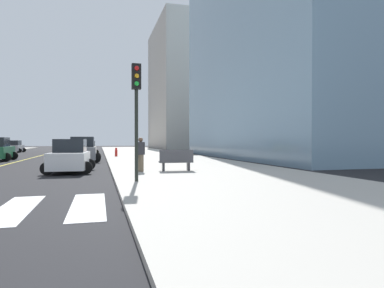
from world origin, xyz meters
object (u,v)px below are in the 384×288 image
Objects in this scene: car_silver_fifth at (15,147)px; park_bench at (176,161)px; traffic_light_near_corner at (136,99)px; car_white_third at (70,157)px; car_gray_nearest at (83,150)px; pedestrian_waiting_east at (141,153)px; car_yellow_seventh at (89,148)px; car_blue_sixth at (67,147)px; fire_hydrant at (116,152)px.

car_silver_fifth is 2.20× the size of park_bench.
car_white_third is at bearing -65.07° from traffic_light_near_corner.
park_bench is (5.25, -11.42, -0.28)m from car_gray_nearest.
park_bench is 1.03× the size of pedestrian_waiting_east.
traffic_light_near_corner is 4.83m from pedestrian_waiting_east.
car_yellow_seventh is at bearing -88.12° from car_white_third.
car_blue_sixth is 4.81× the size of fire_hydrant.
car_blue_sixth is 9.24m from car_yellow_seventh.
pedestrian_waiting_east reaches higher than car_white_third.
fire_hydrant is (-0.43, 17.50, -0.55)m from pedestrian_waiting_east.
car_silver_fifth is at bearing -67.05° from car_gray_nearest.
pedestrian_waiting_east is at bearing 103.69° from car_blue_sixth.
pedestrian_waiting_east reaches higher than car_yellow_seventh.
car_silver_fifth is 1.04× the size of car_yellow_seventh.
car_yellow_seventh is at bearing 113.39° from car_blue_sixth.
car_yellow_seventh is 0.83× the size of traffic_light_near_corner.
car_blue_sixth is at bearing 163.00° from pedestrian_waiting_east.
car_yellow_seventh is 8.22m from fire_hydrant.
pedestrian_waiting_east reaches higher than car_silver_fifth.
car_silver_fifth is (-10.50, 35.05, -0.03)m from car_white_third.
car_blue_sixth is 1.11× the size of car_yellow_seventh.
traffic_light_near_corner is (5.94, -38.03, 2.54)m from car_blue_sixth.
traffic_light_near_corner is at bearing 101.53° from car_blue_sixth.
car_blue_sixth is 38.57m from traffic_light_near_corner.
fire_hydrant is (2.90, -7.68, -0.23)m from car_yellow_seventh.
car_gray_nearest is 13.89m from car_yellow_seventh.
car_silver_fifth is 40.69m from park_bench.
pedestrian_waiting_east is at bearing 151.26° from car_white_third.
fire_hydrant is at bearing 113.37° from car_blue_sixth.
car_gray_nearest is 1.15× the size of car_silver_fifth.
pedestrian_waiting_east is (3.65, -2.23, 0.27)m from car_white_third.
park_bench is 1.92m from pedestrian_waiting_east.
pedestrian_waiting_east is (3.39, -11.30, 0.16)m from car_gray_nearest.
car_silver_fifth is at bearing -70.64° from car_white_third.
park_bench is 2.06× the size of fire_hydrant.
car_blue_sixth is 2.33× the size of park_bench.
car_yellow_seventh is 2.11× the size of park_bench.
car_gray_nearest is 12.58m from park_bench.
car_white_third is at bearing -149.45° from pedestrian_waiting_east.
fire_hydrant is (13.73, -19.78, -0.25)m from car_silver_fifth.
car_gray_nearest reaches higher than park_bench.
car_gray_nearest is at bearing -80.02° from traffic_light_near_corner.
car_gray_nearest is 1.08× the size of car_blue_sixth.
pedestrian_waiting_east is (3.33, -25.19, 0.32)m from car_yellow_seventh.
car_white_third is 4.28m from pedestrian_waiting_east.
car_gray_nearest is at bearing 100.77° from car_blue_sixth.
car_white_third is 36.59m from car_silver_fifth.
car_blue_sixth reaches higher than fire_hydrant.
pedestrian_waiting_east is (6.60, -33.83, 0.25)m from car_blue_sixth.
traffic_light_near_corner reaches higher than car_yellow_seventh.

